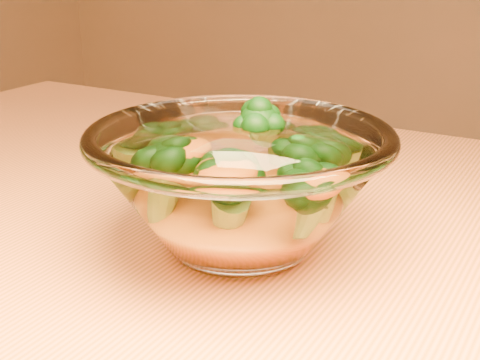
{
  "coord_description": "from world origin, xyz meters",
  "views": [
    {
      "loc": [
        0.29,
        -0.46,
        0.99
      ],
      "look_at": [
        0.04,
        -0.03,
        0.81
      ],
      "focal_mm": 50.0,
      "sensor_mm": 36.0,
      "label": 1
    }
  ],
  "objects": [
    {
      "name": "glass_bowl",
      "position": [
        0.04,
        -0.03,
        0.81
      ],
      "size": [
        0.24,
        0.24,
        0.11
      ],
      "color": "white",
      "rests_on": "table"
    },
    {
      "name": "table",
      "position": [
        0.0,
        0.0,
        0.65
      ],
      "size": [
        1.2,
        0.8,
        0.75
      ],
      "color": "#D96F41",
      "rests_on": "ground"
    },
    {
      "name": "broccoli_heap",
      "position": [
        0.04,
        -0.02,
        0.82
      ],
      "size": [
        0.18,
        0.14,
        0.08
      ],
      "color": "black",
      "rests_on": "cheese_sauce"
    },
    {
      "name": "cheese_sauce",
      "position": [
        0.04,
        -0.03,
        0.78
      ],
      "size": [
        0.13,
        0.13,
        0.04
      ],
      "primitive_type": "ellipsoid",
      "color": "orange",
      "rests_on": "glass_bowl"
    }
  ]
}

